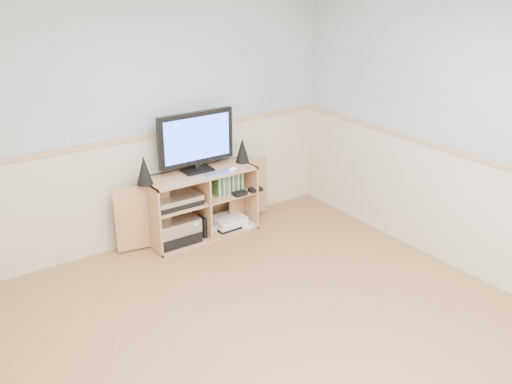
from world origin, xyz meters
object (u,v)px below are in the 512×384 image
Objects in this scene: keyboard at (220,173)px; game_consoles at (227,222)px; monitor at (196,140)px; media_cabinet at (199,202)px.

keyboard is 0.63× the size of game_consoles.
monitor is 0.38m from keyboard.
game_consoles is at bearing 45.34° from keyboard.
monitor is at bearing 128.76° from keyboard.
monitor is 1.69× the size of game_consoles.
keyboard reaches higher than media_cabinet.
keyboard is (0.13, -0.19, 0.32)m from media_cabinet.
media_cabinet is at bearing 167.18° from game_consoles.
monitor is at bearing 167.56° from game_consoles.
keyboard is at bearing -55.47° from media_cabinet.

